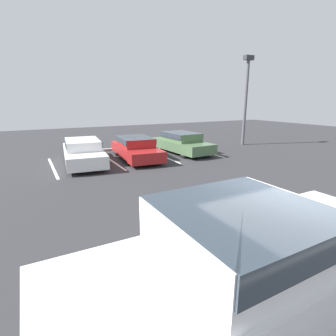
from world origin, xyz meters
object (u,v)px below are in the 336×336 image
pickup_truck (254,265)px  parked_sedan_a (83,151)px  wheel_stop_curb (113,149)px  parked_sedan_c (182,142)px  light_post (246,94)px  parked_sedan_b (136,147)px

pickup_truck → parked_sedan_a: size_ratio=1.17×
pickup_truck → wheel_stop_curb: size_ratio=3.54×
pickup_truck → parked_sedan_c: bearing=62.9°
wheel_stop_curb → light_post: bearing=-14.2°
parked_sedan_a → wheel_stop_curb: (2.41, 2.91, -0.59)m
parked_sedan_c → light_post: 6.25m
pickup_truck → parked_sedan_c: size_ratio=1.24×
light_post → pickup_truck: bearing=-133.4°
pickup_truck → parked_sedan_c: 12.79m
parked_sedan_a → parked_sedan_b: bearing=93.6°
parked_sedan_a → parked_sedan_b: 2.80m
parked_sedan_a → wheel_stop_curb: size_ratio=3.04×
light_post → wheel_stop_curb: (-9.03, 2.29, -3.51)m
parked_sedan_a → parked_sedan_c: parked_sedan_c is taller
pickup_truck → light_post: (11.25, 11.91, 2.66)m
parked_sedan_b → wheel_stop_curb: (-0.39, 3.03, -0.57)m
parked_sedan_a → light_post: light_post is taller
parked_sedan_c → light_post: size_ratio=0.75×
pickup_truck → light_post: light_post is taller
pickup_truck → parked_sedan_b: pickup_truck is taller
pickup_truck → parked_sedan_b: 11.49m
parked_sedan_c → light_post: light_post is taller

